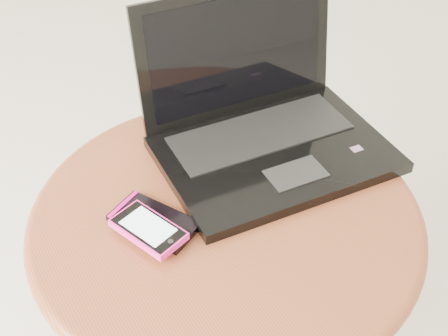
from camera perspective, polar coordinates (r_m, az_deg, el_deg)
table at (r=1.00m, az=0.16°, el=-8.12°), size 0.60×0.60×0.47m
laptop at (r=1.02m, az=3.68°, el=4.10°), size 0.38×0.32×0.24m
phone_black at (r=0.91m, az=-6.51°, el=-4.93°), size 0.12×0.14×0.01m
phone_pink at (r=0.88m, az=-7.02°, el=-5.65°), size 0.09×0.12×0.01m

